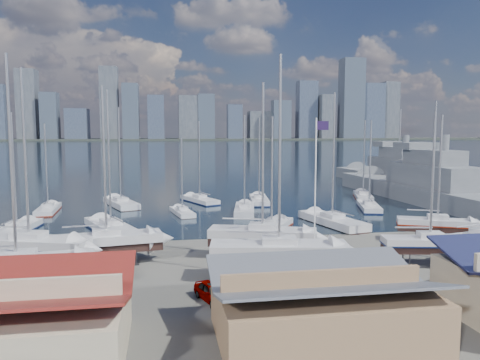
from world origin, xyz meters
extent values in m
plane|color=#605E59|center=(0.00, -10.00, 0.00)|extent=(1400.00, 1400.00, 0.00)
cube|color=#19293A|center=(0.00, 300.00, -0.15)|extent=(1400.00, 600.00, 0.40)
cube|color=#2D332D|center=(0.00, 560.00, 1.10)|extent=(1400.00, 80.00, 2.20)
cube|color=#595E66|center=(-168.55, 559.47, 44.11)|extent=(22.49, 24.47, 83.83)
cube|color=#3D4756|center=(-141.97, 552.31, 30.18)|extent=(19.55, 21.83, 55.97)
cube|color=#475166|center=(-111.19, 558.58, 20.77)|extent=(26.03, 30.49, 37.14)
cube|color=#595E66|center=(-70.96, 546.95, 46.02)|extent=(21.60, 16.58, 87.63)
cube|color=#3D4756|center=(-45.38, 548.38, 36.00)|extent=(19.42, 28.42, 67.60)
cube|color=#475166|center=(-15.00, 551.59, 29.25)|extent=(20.24, 23.80, 54.09)
cube|color=#595E66|center=(25.78, 548.33, 29.20)|extent=(24.62, 19.72, 54.00)
cube|color=#3D4756|center=(47.64, 546.55, 30.18)|extent=(20.75, 17.93, 55.97)
cube|color=#475166|center=(84.09, 544.87, 23.71)|extent=(18.36, 16.25, 43.03)
cube|color=#595E66|center=(120.24, 563.78, 20.05)|extent=(28.49, 22.03, 35.69)
cube|color=#3D4756|center=(145.71, 546.00, 26.75)|extent=(23.34, 17.87, 49.11)
cube|color=#475166|center=(184.98, 560.84, 40.18)|extent=(25.35, 19.79, 75.95)
cube|color=#595E66|center=(208.39, 554.33, 31.04)|extent=(17.00, 27.45, 57.67)
cube|color=#3D4756|center=(245.53, 554.25, 55.22)|extent=(29.28, 24.05, 106.04)
cube|color=#475166|center=(277.54, 563.71, 39.40)|extent=(30.82, 28.37, 74.41)
cube|color=#595E66|center=(307.39, 565.54, 40.94)|extent=(21.74, 17.03, 77.48)
cube|color=#8C6B4C|center=(0.00, -26.00, 1.50)|extent=(12.00, 8.00, 3.00)
cube|color=#595D65|center=(0.00, -26.00, 3.54)|extent=(12.60, 8.40, 1.27)
cube|color=#2D2D33|center=(-20.23, -9.23, 0.08)|extent=(6.34, 4.28, 0.16)
cube|color=black|center=(-20.23, -9.23, 1.62)|extent=(10.83, 5.56, 0.85)
cube|color=#BABABE|center=(-20.23, -9.23, 2.47)|extent=(10.97, 5.98, 0.85)
cube|color=#0D1941|center=(-20.23, -9.23, 2.08)|extent=(11.08, 6.04, 0.17)
cube|color=#BABABE|center=(-20.23, -9.23, 3.14)|extent=(3.05, 2.48, 0.50)
cylinder|color=#B2B2B7|center=(-20.23, -9.23, 10.02)|extent=(0.22, 0.22, 14.26)
cube|color=#2D2D33|center=(-19.33, -15.95, 0.08)|extent=(6.12, 3.34, 0.16)
cube|color=black|center=(-19.33, -15.95, 1.63)|extent=(10.85, 3.75, 0.85)
cube|color=#BABABE|center=(-19.33, -15.95, 2.48)|extent=(10.91, 4.19, 0.85)
cube|color=maroon|center=(-19.33, -15.95, 2.08)|extent=(11.01, 4.23, 0.17)
cube|color=#BABABE|center=(-19.33, -15.95, 3.15)|extent=(2.85, 2.08, 0.50)
cylinder|color=#B2B2B7|center=(-19.33, -15.95, 10.08)|extent=(0.22, 0.22, 14.35)
cube|color=#2D2D33|center=(-13.94, -8.35, 0.08)|extent=(5.66, 3.28, 0.16)
cube|color=black|center=(-13.94, -8.35, 1.59)|extent=(9.95, 3.85, 0.78)
cube|color=#BABABE|center=(-13.94, -8.35, 2.36)|extent=(10.02, 4.25, 0.78)
cube|color=#BABABE|center=(-13.94, -8.35, 3.00)|extent=(2.66, 2.00, 0.50)
cylinder|color=#B2B2B7|center=(-13.94, -8.35, 9.31)|extent=(0.22, 0.22, 13.11)
cube|color=#2D2D33|center=(0.26, -14.91, 0.08)|extent=(6.45, 3.76, 0.16)
cube|color=black|center=(0.26, -14.91, 1.64)|extent=(11.33, 4.44, 0.88)
cube|color=#BABABE|center=(0.26, -14.91, 2.53)|extent=(11.41, 4.89, 0.88)
cube|color=#0D1941|center=(0.26, -14.91, 2.12)|extent=(11.52, 4.94, 0.18)
cube|color=#BABABE|center=(0.26, -14.91, 3.22)|extent=(3.03, 2.29, 0.50)
cylinder|color=#B2B2B7|center=(0.26, -14.91, 10.42)|extent=(0.22, 0.22, 14.91)
cube|color=#2D2D33|center=(0.29, -8.55, 0.08)|extent=(6.03, 4.09, 0.16)
cube|color=black|center=(0.29, -8.55, 1.60)|extent=(10.29, 5.34, 0.80)
cube|color=#BABABE|center=(0.29, -8.55, 2.40)|extent=(10.42, 5.74, 0.80)
cube|color=#BABABE|center=(0.29, -8.55, 3.06)|extent=(2.90, 2.37, 0.50)
cylinder|color=#B2B2B7|center=(0.29, -8.55, 9.58)|extent=(0.22, 0.22, 13.55)
cube|color=#2D2D33|center=(14.51, -13.35, 0.08)|extent=(4.84, 2.90, 0.16)
cube|color=black|center=(14.51, -13.35, 1.53)|extent=(8.45, 3.50, 0.66)
cube|color=#BABABE|center=(14.51, -13.35, 2.19)|extent=(8.52, 3.84, 0.66)
cube|color=#0D1941|center=(14.51, -13.35, 1.88)|extent=(8.61, 3.87, 0.13)
cube|color=#BABABE|center=(14.51, -13.35, 2.77)|extent=(2.28, 1.75, 0.50)
cylinder|color=#B2B2B7|center=(14.51, -13.35, 8.07)|extent=(0.22, 0.22, 11.11)
cube|color=#2D2D33|center=(20.24, -5.47, 0.08)|extent=(4.99, 3.76, 0.16)
cube|color=black|center=(20.24, -5.47, 1.53)|extent=(8.33, 5.18, 0.66)
cube|color=#BABABE|center=(20.24, -5.47, 2.19)|extent=(8.47, 5.50, 0.66)
cube|color=maroon|center=(20.24, -5.47, 1.89)|extent=(8.56, 5.55, 0.13)
cube|color=#BABABE|center=(20.24, -5.47, 2.77)|extent=(2.45, 2.11, 0.50)
cylinder|color=#B2B2B7|center=(20.24, -5.47, 8.09)|extent=(0.22, 0.22, 11.14)
cube|color=black|center=(-25.87, 6.78, -0.26)|extent=(3.41, 9.96, 0.78)
cube|color=#BABABE|center=(-25.87, 6.78, 0.52)|extent=(3.81, 10.01, 0.78)
cube|color=#0D1941|center=(-25.87, 6.78, 0.16)|extent=(3.85, 10.11, 0.16)
cube|color=#BABABE|center=(-25.87, 6.78, 1.16)|extent=(1.90, 2.61, 0.50)
cylinder|color=#B2B2B7|center=(-25.87, 6.78, 7.50)|extent=(0.22, 0.22, 13.18)
cube|color=black|center=(-25.59, 20.98, -0.24)|extent=(2.67, 9.14, 0.72)
cube|color=#BABABE|center=(-25.59, 20.98, 0.48)|extent=(3.05, 9.16, 0.72)
cube|color=maroon|center=(-25.59, 20.98, 0.15)|extent=(3.08, 9.25, 0.14)
cube|color=#BABABE|center=(-25.59, 20.98, 1.09)|extent=(1.65, 2.34, 0.50)
cylinder|color=#B2B2B7|center=(-25.59, 20.98, 6.94)|extent=(0.22, 0.22, 12.19)
cube|color=black|center=(-15.45, 24.74, -0.30)|extent=(6.18, 11.06, 0.87)
cube|color=#BABABE|center=(-15.45, 24.74, 0.57)|extent=(6.61, 11.22, 0.87)
cube|color=#BABABE|center=(-15.45, 24.74, 1.25)|extent=(2.65, 3.17, 0.50)
cylinder|color=#B2B2B7|center=(-15.45, 24.74, 8.32)|extent=(0.22, 0.22, 14.63)
cube|color=black|center=(-15.00, 5.26, -0.32)|extent=(7.05, 11.73, 0.93)
cube|color=#BABABE|center=(-15.00, 5.26, 0.61)|extent=(7.50, 11.92, 0.93)
cube|color=#0D1941|center=(-15.00, 5.26, 0.18)|extent=(7.57, 12.04, 0.19)
cube|color=#BABABE|center=(-15.00, 5.26, 1.32)|extent=(2.92, 3.42, 0.50)
cylinder|color=#B2B2B7|center=(-15.00, 5.26, 8.88)|extent=(0.22, 0.22, 15.62)
cube|color=black|center=(-6.15, 15.71, -0.19)|extent=(3.21, 7.80, 0.61)
cube|color=#BABABE|center=(-6.15, 15.71, 0.41)|extent=(3.52, 7.86, 0.61)
cube|color=#BABABE|center=(-6.15, 15.71, 0.97)|extent=(1.61, 2.10, 0.50)
cylinder|color=#B2B2B7|center=(-6.15, 15.71, 5.84)|extent=(0.22, 0.22, 10.25)
cube|color=black|center=(-2.79, 26.70, -0.25)|extent=(5.74, 9.54, 0.75)
cube|color=#BABABE|center=(-2.79, 26.70, 0.50)|extent=(6.10, 9.69, 0.75)
cube|color=#0D1941|center=(-2.79, 26.70, 0.16)|extent=(6.16, 9.79, 0.15)
cube|color=#BABABE|center=(-2.79, 26.70, 1.13)|extent=(2.37, 2.78, 0.50)
cylinder|color=#B2B2B7|center=(-2.79, 26.70, 7.23)|extent=(0.22, 0.22, 12.70)
cube|color=black|center=(3.96, 3.08, -0.25)|extent=(6.91, 9.24, 0.76)
cube|color=#BABABE|center=(3.96, 3.08, 0.50)|extent=(7.25, 9.45, 0.76)
cube|color=maroon|center=(3.96, 3.08, 0.16)|extent=(7.32, 9.54, 0.15)
cube|color=#BABABE|center=(3.96, 3.08, 1.13)|extent=(2.60, 2.85, 0.50)
cylinder|color=#B2B2B7|center=(3.96, 3.08, 7.28)|extent=(0.22, 0.22, 12.79)
cube|color=black|center=(2.92, 15.85, -0.27)|extent=(4.21, 10.13, 0.79)
cube|color=#BABABE|center=(2.92, 15.85, 0.52)|extent=(4.62, 10.21, 0.79)
cube|color=#BABABE|center=(2.92, 15.85, 1.17)|extent=(2.10, 2.74, 0.50)
cylinder|color=#B2B2B7|center=(2.92, 15.85, 7.57)|extent=(0.22, 0.22, 13.31)
cube|color=black|center=(6.98, 24.73, -0.26)|extent=(3.63, 10.04, 0.78)
cube|color=#BABABE|center=(6.98, 24.73, 0.52)|extent=(4.04, 10.09, 0.78)
cube|color=#0D1941|center=(6.98, 24.73, 0.16)|extent=(4.08, 10.19, 0.16)
cube|color=#BABABE|center=(6.98, 24.73, 1.16)|extent=(1.96, 2.65, 0.50)
cylinder|color=#B2B2B7|center=(6.98, 24.73, 7.54)|extent=(0.22, 0.22, 13.24)
cube|color=black|center=(12.37, 5.10, -0.32)|extent=(5.40, 11.90, 0.93)
cube|color=#BABABE|center=(12.37, 5.10, 0.61)|extent=(5.87, 12.02, 0.93)
cube|color=#BABABE|center=(12.37, 5.10, 1.32)|extent=(2.57, 3.27, 0.50)
cylinder|color=#B2B2B7|center=(12.37, 5.10, 8.88)|extent=(0.22, 0.22, 15.63)
cube|color=black|center=(22.15, 15.45, -0.25)|extent=(4.87, 9.66, 0.75)
cube|color=#BABABE|center=(22.15, 15.45, 0.50)|extent=(5.25, 9.78, 0.75)
cube|color=#0D1941|center=(22.15, 15.45, 0.16)|extent=(5.30, 9.87, 0.15)
cube|color=#BABABE|center=(22.15, 15.45, 1.13)|extent=(2.19, 2.71, 0.50)
cylinder|color=#B2B2B7|center=(22.15, 15.45, 7.24)|extent=(0.22, 0.22, 12.71)
cube|color=black|center=(26.19, 26.54, -0.26)|extent=(5.20, 9.80, 0.77)
cube|color=#BABABE|center=(26.19, 26.54, 0.51)|extent=(5.59, 9.93, 0.77)
cube|color=maroon|center=(26.19, 26.54, 0.16)|extent=(5.64, 10.03, 0.15)
cube|color=#BABABE|center=(26.19, 26.54, 1.14)|extent=(2.29, 2.78, 0.50)
cylinder|color=#B2B2B7|center=(26.19, 26.54, 7.36)|extent=(0.22, 0.22, 12.93)
cube|color=slate|center=(35.15, 19.50, 0.52)|extent=(10.48, 52.57, 4.70)
cube|color=slate|center=(35.15, 19.50, 4.67)|extent=(7.43, 18.55, 3.60)
cube|color=slate|center=(35.15, 19.50, 7.67)|extent=(5.44, 10.65, 2.40)
cube|color=slate|center=(34.94, 24.73, 9.37)|extent=(6.06, 5.46, 1.20)
cylinder|color=#B2B2B7|center=(35.15, 19.50, 12.87)|extent=(0.30, 0.30, 8.00)
cube|color=slate|center=(41.20, 42.08, 0.47)|extent=(10.28, 46.97, 4.19)
cube|color=slate|center=(41.20, 42.08, 4.37)|extent=(6.95, 16.64, 3.60)
cube|color=slate|center=(41.20, 42.08, 7.37)|extent=(5.03, 9.58, 2.40)
cube|color=slate|center=(40.92, 46.73, 9.07)|extent=(5.49, 4.97, 1.20)
cylinder|color=#B2B2B7|center=(41.20, 42.08, 12.57)|extent=(0.30, 0.30, 8.00)
imported|color=gray|center=(-5.53, -19.06, 0.67)|extent=(2.82, 4.26, 1.35)
imported|color=gray|center=(-0.63, -19.30, 0.81)|extent=(5.22, 3.22, 1.62)
imported|color=gray|center=(4.58, -20.20, 0.72)|extent=(4.29, 5.73, 1.45)
imported|color=gray|center=(13.73, -19.89, 0.64)|extent=(3.17, 4.76, 1.28)
cylinder|color=white|center=(4.04, -12.55, 6.53)|extent=(0.12, 0.12, 13.07)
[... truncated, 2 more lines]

